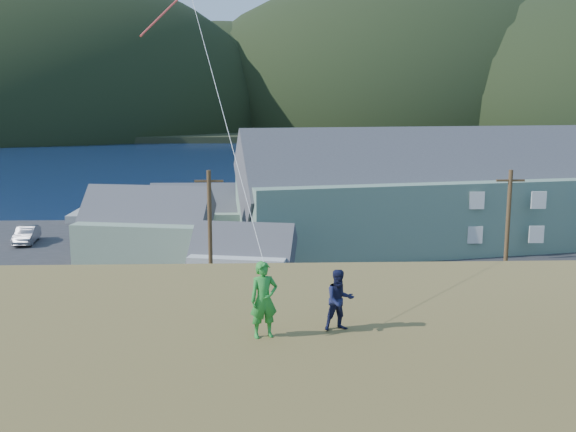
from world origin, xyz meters
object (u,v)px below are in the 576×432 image
(wharf, at_px, (197,209))
(shed_palegreen_far, at_px, (204,216))
(shed_white, at_px, (243,260))
(kite_flyer_navy, at_px, (339,300))
(lodge, at_px, (446,192))
(kite_flyer_green, at_px, (264,300))
(shed_palegreen_near, at_px, (146,229))

(wharf, bearing_deg, shed_palegreen_far, -81.54)
(shed_white, xyz_separation_m, kite_flyer_navy, (3.32, -27.58, 5.81))
(wharf, bearing_deg, lodge, -38.10)
(shed_white, relative_size, kite_flyer_green, 4.29)
(wharf, distance_m, shed_palegreen_far, 16.78)
(wharf, distance_m, lodge, 30.60)
(shed_palegreen_near, xyz_separation_m, kite_flyer_green, (9.39, -35.74, 5.33))
(lodge, bearing_deg, kite_flyer_navy, -120.34)
(shed_palegreen_near, xyz_separation_m, shed_palegreen_far, (3.89, 7.26, -0.25))
(wharf, bearing_deg, kite_flyer_navy, -80.63)
(lodge, bearing_deg, shed_white, -154.76)
(shed_palegreen_near, height_order, shed_white, shed_palegreen_near)
(wharf, distance_m, kite_flyer_navy, 60.34)
(lodge, distance_m, kite_flyer_navy, 42.88)
(kite_flyer_navy, bearing_deg, shed_white, 82.38)
(shed_palegreen_far, height_order, kite_flyer_green, kite_flyer_green)
(shed_white, distance_m, shed_palegreen_far, 15.54)
(kite_flyer_navy, bearing_deg, shed_palegreen_far, 85.24)
(shed_palegreen_near, bearing_deg, kite_flyer_navy, -61.81)
(shed_palegreen_far, xyz_separation_m, kite_flyer_green, (5.50, -43.00, 5.58))
(shed_white, distance_m, kite_flyer_navy, 28.38)
(shed_palegreen_near, relative_size, kite_flyer_navy, 7.48)
(wharf, xyz_separation_m, kite_flyer_navy, (9.75, -59.07, 7.49))
(wharf, height_order, kite_flyer_green, kite_flyer_green)
(shed_palegreen_far, bearing_deg, lodge, -5.69)
(shed_white, distance_m, kite_flyer_green, 28.65)
(wharf, xyz_separation_m, shed_palegreen_far, (2.45, -16.47, 2.07))
(wharf, bearing_deg, kite_flyer_green, -82.39)
(shed_white, relative_size, kite_flyer_navy, 5.18)
(lodge, xyz_separation_m, kite_flyer_navy, (-14.07, -40.39, 3.06))
(shed_white, bearing_deg, wharf, 112.94)
(lodge, relative_size, shed_palegreen_near, 3.37)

